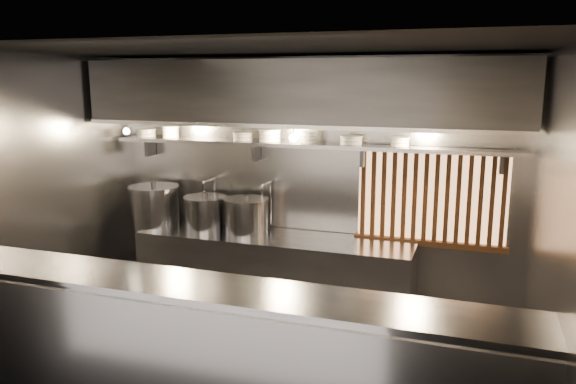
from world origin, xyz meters
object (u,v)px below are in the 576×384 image
Objects in this scene: stock_pot_right at (246,216)px; stock_pot_mid at (206,213)px; heat_lamp at (125,126)px; stock_pot_left at (155,206)px; pendant_bulb at (293,138)px.

stock_pot_mid is at bearing 178.24° from stock_pot_right.
stock_pot_mid is (0.78, 0.29, -0.98)m from heat_lamp.
heat_lamp is 1.29m from stock_pot_mid.
stock_pot_left is 0.64m from stock_pot_mid.
stock_pot_left is at bearing -179.51° from stock_pot_right.
stock_pot_right is (0.50, -0.02, 0.01)m from stock_pot_mid.
stock_pot_left is at bearing 61.16° from heat_lamp.
stock_pot_left is 1.03× the size of stock_pot_right.
heat_lamp reaches higher than stock_pot_right.
stock_pot_left reaches higher than stock_pot_right.
pendant_bulb reaches higher than stock_pot_left.
pendant_bulb is at bearing 7.92° from stock_pot_right.
stock_pot_left is at bearing -177.75° from stock_pot_mid.
heat_lamp is 1.87× the size of pendant_bulb.
stock_pot_mid is (-1.01, -0.06, -0.87)m from pendant_bulb.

